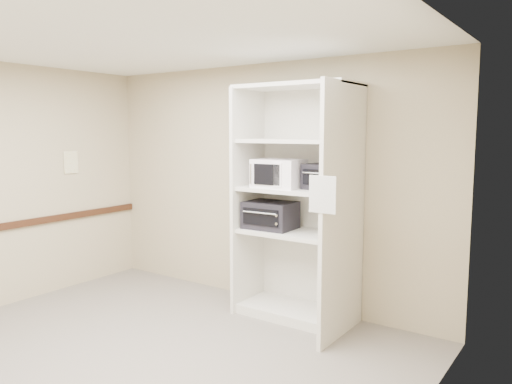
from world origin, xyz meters
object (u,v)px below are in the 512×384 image
Objects in this scene: microwave at (279,173)px; toaster_oven_lower at (270,215)px; shelving_unit at (300,211)px; toaster_oven_upper at (328,177)px.

microwave is 0.47m from toaster_oven_lower.
shelving_unit reaches higher than toaster_oven_upper.
toaster_oven_upper is 0.86× the size of toaster_oven_lower.
shelving_unit is 5.46× the size of toaster_oven_upper.
shelving_unit is 4.69× the size of toaster_oven_lower.
shelving_unit reaches higher than toaster_oven_lower.
microwave is 0.95× the size of toaster_oven_lower.
shelving_unit reaches higher than microwave.
toaster_oven_lower is (-0.63, -0.08, -0.43)m from toaster_oven_upper.
shelving_unit is at bearing 10.83° from microwave.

